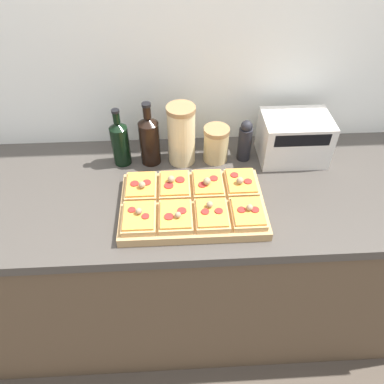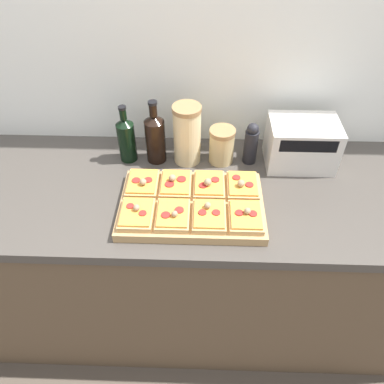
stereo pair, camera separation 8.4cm
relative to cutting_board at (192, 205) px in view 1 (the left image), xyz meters
name	(u,v)px [view 1 (the left image)]	position (x,y,z in m)	size (l,w,h in m)	color
ground_plane	(182,370)	(-0.06, -0.21, -0.91)	(12.00, 12.00, 0.00)	#4C4238
wall_back	(170,56)	(-0.06, 0.46, 0.34)	(6.00, 0.06, 2.50)	silver
kitchen_counter	(178,259)	(-0.06, 0.11, -0.46)	(2.63, 0.67, 0.89)	brown
cutting_board	(192,205)	(0.00, 0.00, 0.00)	(0.50, 0.33, 0.03)	tan
pizza_slice_back_left	(141,186)	(-0.18, 0.08, 0.03)	(0.11, 0.14, 0.05)	tan
pizza_slice_back_midleft	(174,185)	(-0.06, 0.08, 0.03)	(0.11, 0.14, 0.05)	tan
pizza_slice_back_midright	(208,184)	(0.06, 0.08, 0.03)	(0.11, 0.14, 0.06)	tan
pizza_slice_back_right	(241,183)	(0.18, 0.08, 0.03)	(0.11, 0.14, 0.05)	tan
pizza_slice_front_left	(139,217)	(-0.18, -0.08, 0.03)	(0.11, 0.14, 0.05)	tan
pizza_slice_front_midleft	(176,216)	(-0.06, -0.08, 0.03)	(0.11, 0.14, 0.05)	tan
pizza_slice_front_midright	(212,214)	(0.06, -0.08, 0.03)	(0.11, 0.14, 0.05)	tan
pizza_slice_front_right	(248,213)	(0.18, -0.08, 0.03)	(0.11, 0.14, 0.05)	tan
olive_oil_bottle	(120,142)	(-0.27, 0.28, 0.08)	(0.07, 0.07, 0.24)	black
wine_bottle	(149,139)	(-0.15, 0.28, 0.09)	(0.08, 0.08, 0.27)	black
grain_jar_tall	(181,135)	(-0.03, 0.28, 0.11)	(0.11, 0.11, 0.25)	beige
grain_jar_short	(216,144)	(0.11, 0.28, 0.06)	(0.10, 0.10, 0.15)	tan
pepper_mill	(245,141)	(0.23, 0.28, 0.07)	(0.05, 0.05, 0.18)	black
toaster_oven	(294,138)	(0.42, 0.28, 0.08)	(0.29, 0.19, 0.18)	beige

